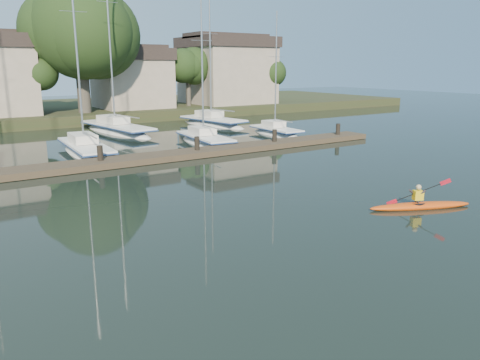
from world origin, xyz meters
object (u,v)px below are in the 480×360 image
dock (152,158)px  sailboat_2 (86,156)px  sailboat_3 (205,146)px  sailboat_7 (213,127)px  sailboat_6 (117,135)px  sailboat_4 (276,137)px  kayak (420,204)px

dock → sailboat_2: (-2.53, 4.71, -0.39)m
sailboat_3 → dock: bearing=-140.5°
sailboat_3 → sailboat_7: (5.76, 8.81, -0.03)m
dock → sailboat_7: size_ratio=2.38×
dock → sailboat_3: 6.95m
sailboat_3 → sailboat_6: sailboat_6 is taller
sailboat_2 → sailboat_4: size_ratio=1.38×
kayak → sailboat_4: (7.64, 19.16, -0.34)m
kayak → sailboat_2: (-7.63, 19.19, -0.35)m
kayak → sailboat_3: (0.62, 18.41, -0.35)m
sailboat_4 → kayak: bearing=-109.0°
kayak → sailboat_2: 20.66m
sailboat_4 → sailboat_6: size_ratio=0.60×
sailboat_4 → sailboat_6: sailboat_6 is taller
sailboat_4 → sailboat_7: size_ratio=0.75×
kayak → dock: 15.35m
sailboat_2 → sailboat_6: bearing=61.5°
dock → sailboat_7: 17.16m
sailboat_2 → sailboat_7: size_ratio=1.03×
kayak → sailboat_2: bearing=134.9°
sailboat_7 → dock: bearing=-141.7°
dock → sailboat_6: bearing=79.7°
dock → sailboat_3: sailboat_3 is taller
dock → sailboat_7: sailboat_7 is taller
kayak → sailboat_4: sailboat_4 is taller
sailboat_4 → sailboat_7: sailboat_7 is taller
sailboat_3 → sailboat_2: bearing=179.6°
sailboat_2 → sailboat_4: 15.27m
kayak → dock: bearing=132.6°
dock → sailboat_6: sailboat_6 is taller
dock → sailboat_6: 13.17m
sailboat_2 → sailboat_4: (15.27, -0.04, 0.01)m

